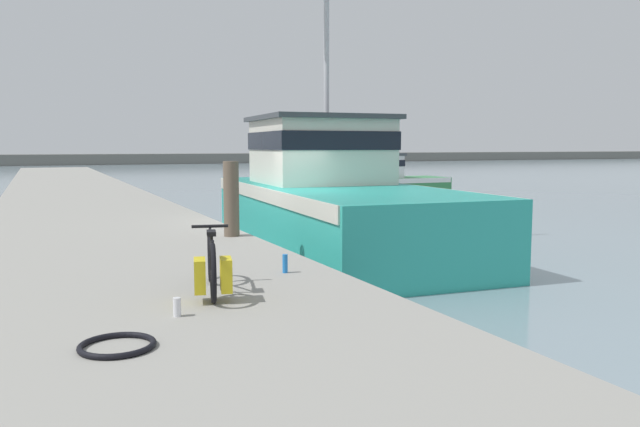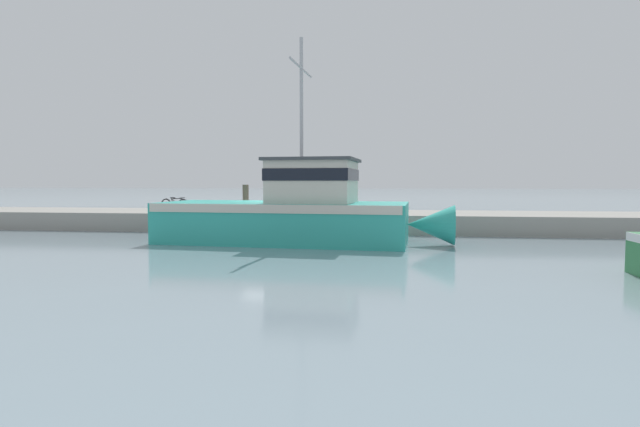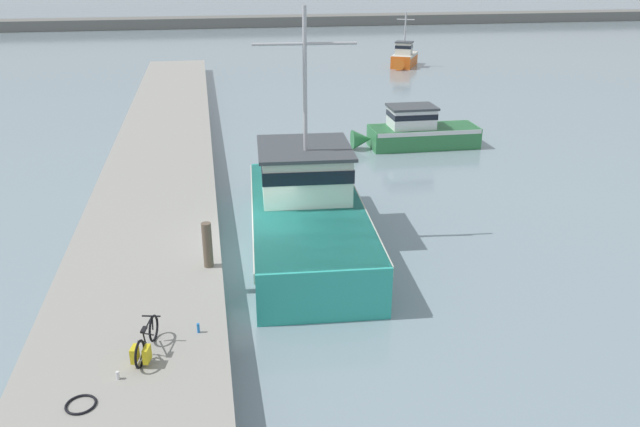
{
  "view_description": "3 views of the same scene",
  "coord_description": "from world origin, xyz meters",
  "px_view_note": "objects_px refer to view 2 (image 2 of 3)",
  "views": [
    {
      "loc": [
        -5.05,
        -12.95,
        2.58
      ],
      "look_at": [
        -0.31,
        -2.5,
        1.34
      ],
      "focal_mm": 35.0,
      "sensor_mm": 36.0,
      "label": 1
    },
    {
      "loc": [
        21.39,
        4.98,
        2.44
      ],
      "look_at": [
        0.13,
        2.11,
        1.07
      ],
      "focal_mm": 28.0,
      "sensor_mm": 36.0,
      "label": 2
    },
    {
      "loc": [
        -1.54,
        -18.77,
        9.45
      ],
      "look_at": [
        2.12,
        1.03,
        1.2
      ],
      "focal_mm": 35.0,
      "sensor_mm": 36.0,
      "label": 3
    }
  ],
  "objects_px": {
    "water_bottle_by_bike": "(163,209)",
    "water_bottle_on_curb": "(177,210)",
    "bicycle_touring": "(172,205)",
    "mooring_post": "(246,199)",
    "fishing_boat_main": "(296,211)"
  },
  "relations": [
    {
      "from": "water_bottle_by_bike",
      "to": "water_bottle_on_curb",
      "type": "bearing_deg",
      "value": 41.57
    },
    {
      "from": "water_bottle_by_bike",
      "to": "bicycle_touring",
      "type": "bearing_deg",
      "value": 53.25
    },
    {
      "from": "mooring_post",
      "to": "water_bottle_on_curb",
      "type": "distance_m",
      "value": 3.65
    },
    {
      "from": "fishing_boat_main",
      "to": "bicycle_touring",
      "type": "distance_m",
      "value": 9.01
    },
    {
      "from": "bicycle_touring",
      "to": "water_bottle_by_bike",
      "type": "bearing_deg",
      "value": -113.86
    },
    {
      "from": "water_bottle_by_bike",
      "to": "fishing_boat_main",
      "type": "bearing_deg",
      "value": 55.99
    },
    {
      "from": "bicycle_touring",
      "to": "mooring_post",
      "type": "bearing_deg",
      "value": 83.84
    },
    {
      "from": "mooring_post",
      "to": "water_bottle_by_bike",
      "type": "xyz_separation_m",
      "value": [
        -2.07,
        -5.14,
        -0.6
      ]
    },
    {
      "from": "bicycle_touring",
      "to": "fishing_boat_main",
      "type": "bearing_deg",
      "value": 69.16
    },
    {
      "from": "bicycle_touring",
      "to": "water_bottle_by_bike",
      "type": "xyz_separation_m",
      "value": [
        -0.55,
        -0.74,
        -0.24
      ]
    },
    {
      "from": "water_bottle_on_curb",
      "to": "fishing_boat_main",
      "type": "bearing_deg",
      "value": 60.33
    },
    {
      "from": "mooring_post",
      "to": "water_bottle_on_curb",
      "type": "relative_size",
      "value": 5.63
    },
    {
      "from": "bicycle_touring",
      "to": "mooring_post",
      "type": "relative_size",
      "value": 1.21
    },
    {
      "from": "fishing_boat_main",
      "to": "mooring_post",
      "type": "distance_m",
      "value": 4.67
    },
    {
      "from": "bicycle_touring",
      "to": "water_bottle_on_curb",
      "type": "bearing_deg",
      "value": 47.08
    }
  ]
}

